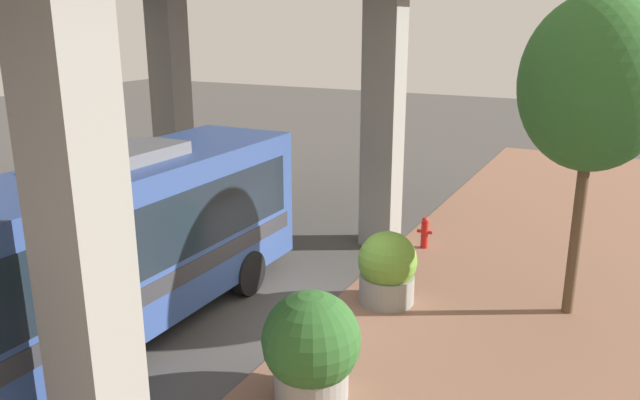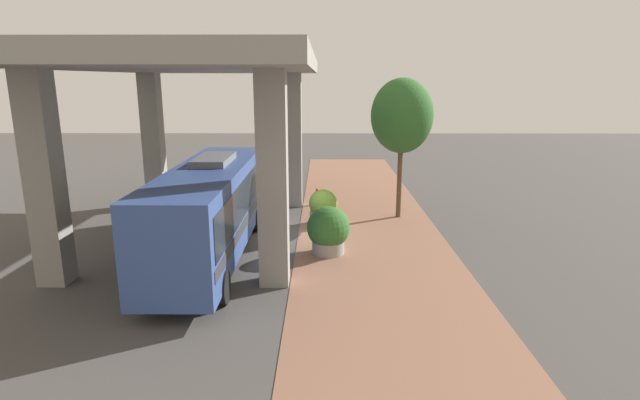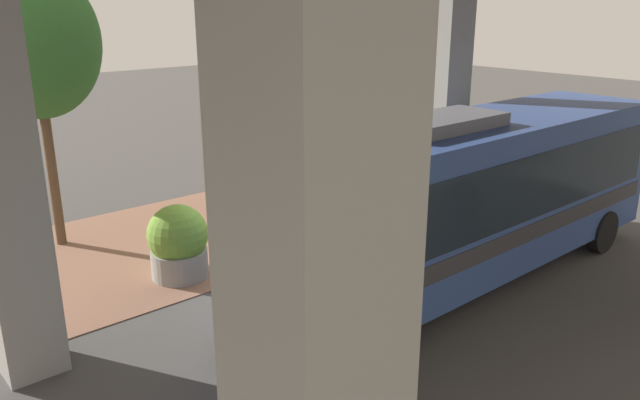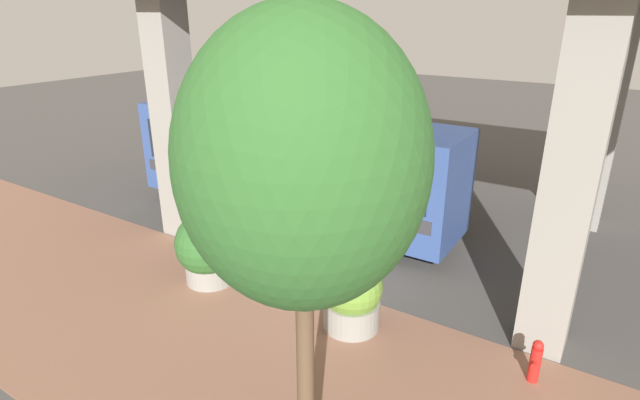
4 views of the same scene
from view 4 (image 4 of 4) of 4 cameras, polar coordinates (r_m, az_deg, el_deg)
ground_plane at (r=12.33m, az=-0.43°, el=-9.62°), size 80.00×80.00×0.00m
sidewalk_strip at (r=10.37m, az=-9.85°, el=-16.60°), size 6.00×40.00×0.02m
overpass at (r=14.12m, az=8.97°, el=21.00°), size 9.40×18.06×7.26m
bus at (r=15.31m, az=-3.43°, el=4.57°), size 2.53×10.59×3.60m
fire_hydrant at (r=10.07m, az=23.40°, el=-16.54°), size 0.41×0.20×0.87m
planter_front at (r=12.37m, az=-12.59°, el=-5.38°), size 1.59×1.59×1.81m
planter_middle at (r=10.49m, az=3.70°, el=-10.76°), size 1.26×1.26×1.60m
street_tree_near at (r=5.46m, az=-1.98°, el=4.24°), size 2.81×2.81×6.43m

